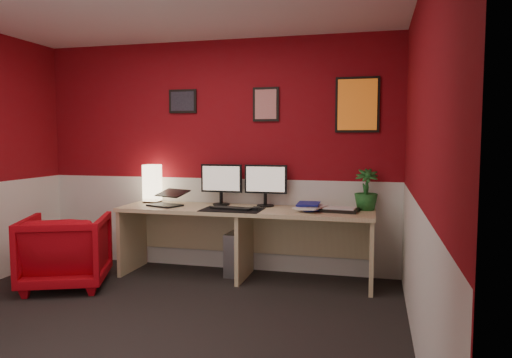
# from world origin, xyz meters

# --- Properties ---
(ground) EXTENTS (4.00, 3.50, 0.01)m
(ground) POSITION_xyz_m (0.00, 0.00, 0.00)
(ground) COLOR black
(ground) RESTS_ON ground
(wall_back) EXTENTS (4.00, 0.01, 2.50)m
(wall_back) POSITION_xyz_m (0.00, 1.75, 1.25)
(wall_back) COLOR maroon
(wall_back) RESTS_ON ground
(wall_right) EXTENTS (0.01, 3.50, 2.50)m
(wall_right) POSITION_xyz_m (2.00, 0.00, 1.25)
(wall_right) COLOR maroon
(wall_right) RESTS_ON ground
(wainscot_back) EXTENTS (4.00, 0.01, 1.00)m
(wainscot_back) POSITION_xyz_m (0.00, 1.75, 0.50)
(wainscot_back) COLOR silver
(wainscot_back) RESTS_ON ground
(wainscot_right) EXTENTS (0.01, 3.50, 1.00)m
(wainscot_right) POSITION_xyz_m (2.00, 0.00, 0.50)
(wainscot_right) COLOR silver
(wainscot_right) RESTS_ON ground
(desk) EXTENTS (2.60, 0.65, 0.73)m
(desk) POSITION_xyz_m (0.43, 1.41, 0.36)
(desk) COLOR tan
(desk) RESTS_ON ground
(shoji_lamp) EXTENTS (0.16, 0.16, 0.40)m
(shoji_lamp) POSITION_xyz_m (-0.68, 1.59, 0.93)
(shoji_lamp) COLOR #FFE5B2
(shoji_lamp) RESTS_ON desk
(laptop) EXTENTS (0.39, 0.33, 0.22)m
(laptop) POSITION_xyz_m (-0.43, 1.35, 0.84)
(laptop) COLOR black
(laptop) RESTS_ON desk
(monitor_left) EXTENTS (0.45, 0.06, 0.58)m
(monitor_left) POSITION_xyz_m (0.12, 1.58, 1.02)
(monitor_left) COLOR black
(monitor_left) RESTS_ON desk
(monitor_right) EXTENTS (0.45, 0.06, 0.58)m
(monitor_right) POSITION_xyz_m (0.60, 1.60, 1.02)
(monitor_right) COLOR black
(monitor_right) RESTS_ON desk
(desk_mat) EXTENTS (0.60, 0.38, 0.01)m
(desk_mat) POSITION_xyz_m (0.34, 1.27, 0.73)
(desk_mat) COLOR black
(desk_mat) RESTS_ON desk
(keyboard) EXTENTS (0.44, 0.20, 0.02)m
(keyboard) POSITION_xyz_m (0.33, 1.29, 0.74)
(keyboard) COLOR black
(keyboard) RESTS_ON desk_mat
(mouse) EXTENTS (0.07, 0.11, 0.03)m
(mouse) POSITION_xyz_m (0.58, 1.29, 0.75)
(mouse) COLOR black
(mouse) RESTS_ON desk_mat
(book_bottom) EXTENTS (0.25, 0.30, 0.03)m
(book_bottom) POSITION_xyz_m (1.02, 1.43, 0.74)
(book_bottom) COLOR navy
(book_bottom) RESTS_ON desk
(book_middle) EXTENTS (0.32, 0.38, 0.02)m
(book_middle) POSITION_xyz_m (1.00, 1.40, 0.77)
(book_middle) COLOR silver
(book_middle) RESTS_ON book_bottom
(book_top) EXTENTS (0.23, 0.30, 0.03)m
(book_top) POSITION_xyz_m (0.97, 1.41, 0.79)
(book_top) COLOR navy
(book_top) RESTS_ON book_middle
(zen_tray) EXTENTS (0.37, 0.29, 0.03)m
(zen_tray) POSITION_xyz_m (1.39, 1.42, 0.74)
(zen_tray) COLOR black
(zen_tray) RESTS_ON desk
(potted_plant) EXTENTS (0.24, 0.24, 0.41)m
(potted_plant) POSITION_xyz_m (1.63, 1.59, 0.93)
(potted_plant) COLOR #19591E
(potted_plant) RESTS_ON desk
(pc_tower) EXTENTS (0.22, 0.46, 0.45)m
(pc_tower) POSITION_xyz_m (0.32, 1.58, 0.23)
(pc_tower) COLOR #99999E
(pc_tower) RESTS_ON ground
(armchair) EXTENTS (0.99, 1.00, 0.70)m
(armchair) POSITION_xyz_m (-1.18, 0.72, 0.35)
(armchair) COLOR #B60912
(armchair) RESTS_ON ground
(art_left) EXTENTS (0.32, 0.02, 0.26)m
(art_left) POSITION_xyz_m (-0.37, 1.74, 1.85)
(art_left) COLOR black
(art_left) RESTS_ON wall_back
(art_center) EXTENTS (0.28, 0.02, 0.36)m
(art_center) POSITION_xyz_m (0.57, 1.74, 1.80)
(art_center) COLOR red
(art_center) RESTS_ON wall_back
(art_right) EXTENTS (0.44, 0.02, 0.56)m
(art_right) POSITION_xyz_m (1.52, 1.74, 1.78)
(art_right) COLOR orange
(art_right) RESTS_ON wall_back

